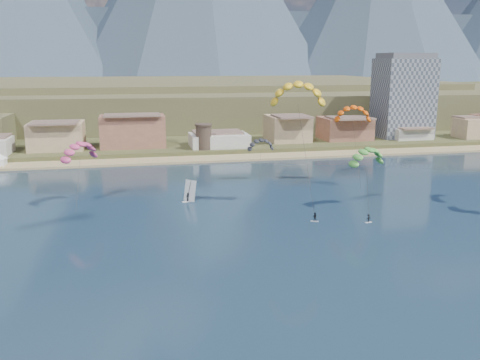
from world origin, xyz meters
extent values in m
plane|color=black|center=(0.00, 0.00, 0.00)|extent=(2400.00, 2400.00, 0.00)
cube|color=tan|center=(0.00, 106.00, 0.25)|extent=(2200.00, 12.00, 0.90)
cube|color=#4E4D2A|center=(0.00, 560.00, 0.00)|extent=(2200.00, 900.00, 4.00)
cube|color=brown|center=(40.00, 220.00, 9.50)|extent=(320.00, 150.00, 15.00)
cube|color=brown|center=(-40.00, 260.00, 11.00)|extent=(380.00, 170.00, 18.00)
cube|color=#314252|center=(0.00, 900.00, 57.00)|extent=(2000.00, 200.00, 110.00)
cube|color=gray|center=(85.00, 128.00, 17.00)|extent=(20.00, 16.00, 30.00)
cube|color=#59595E|center=(85.00, 128.00, 33.00)|extent=(18.00, 14.40, 2.00)
cylinder|color=#47382D|center=(5.00, 114.00, 6.00)|extent=(5.20, 5.20, 8.00)
cylinder|color=#47382D|center=(5.00, 114.00, 10.30)|extent=(5.82, 5.82, 0.60)
cube|color=silver|center=(15.87, 35.73, 0.05)|extent=(1.59, 1.05, 0.10)
imported|color=black|center=(15.87, 35.73, 0.98)|extent=(1.06, 0.96, 1.76)
cylinder|color=#262626|center=(15.60, 41.06, 11.65)|extent=(0.05, 0.05, 23.60)
cube|color=silver|center=(25.96, 32.88, 0.05)|extent=(1.43, 0.66, 0.09)
imported|color=black|center=(25.96, 32.88, 0.89)|extent=(1.12, 0.77, 1.59)
cylinder|color=#262626|center=(27.82, 37.77, 5.28)|extent=(0.05, 0.05, 13.51)
cylinder|color=#262626|center=(-29.82, 53.56, 5.28)|extent=(0.04, 0.04, 12.78)
cylinder|color=#262626|center=(14.14, 68.44, 4.26)|extent=(0.04, 0.04, 11.26)
cylinder|color=#262626|center=(36.57, 62.03, 8.18)|extent=(0.04, 0.04, 17.67)
cube|color=silver|center=(-6.90, 55.73, 0.07)|extent=(2.84, 1.27, 0.14)
imported|color=black|center=(-6.90, 55.73, 1.12)|extent=(1.06, 0.79, 1.97)
cube|color=white|center=(-6.44, 55.73, 2.54)|extent=(1.57, 3.11, 4.71)
camera|label=1|loc=(-18.97, -57.17, 30.85)|focal=38.87mm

